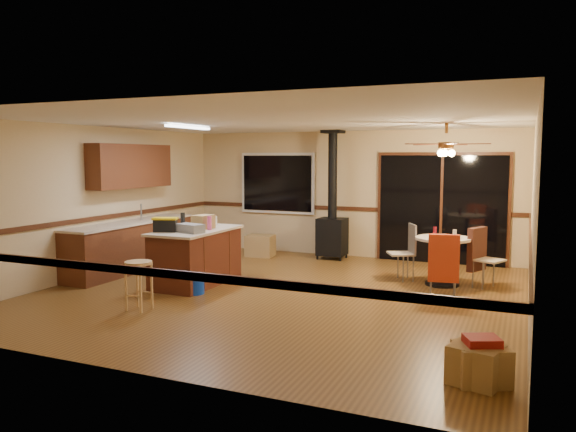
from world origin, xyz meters
The scene contains 35 objects.
floor centered at (0.00, 0.00, 0.00)m, with size 7.00×7.00×0.00m, color brown.
ceiling centered at (0.00, 0.00, 2.60)m, with size 7.00×7.00×0.00m, color silver.
wall_back centered at (0.00, 3.50, 1.30)m, with size 7.00×7.00×0.00m, color tan.
wall_front centered at (0.00, -3.50, 1.30)m, with size 7.00×7.00×0.00m, color tan.
wall_left centered at (-3.50, 0.00, 1.30)m, with size 7.00×7.00×0.00m, color tan.
wall_right centered at (3.50, 0.00, 1.30)m, with size 7.00×7.00×0.00m, color tan.
chair_rail centered at (0.00, 0.00, 1.00)m, with size 7.00×7.00×0.08m, color #401E10, non-canonical shape.
window centered at (-1.60, 3.45, 1.50)m, with size 1.72×0.10×1.32m, color black.
sliding_door centered at (1.90, 3.45, 1.05)m, with size 2.52×0.10×2.10m, color black.
lower_cabinets centered at (-3.20, 0.50, 0.43)m, with size 0.60×3.00×0.86m, color #542815.
countertop centered at (-3.20, 0.50, 0.88)m, with size 0.64×3.04×0.04m, color #C7B39B.
upper_cabinets centered at (-3.33, 0.70, 1.90)m, with size 0.35×2.00×0.80m, color #542815.
kitchen_island centered at (-1.50, 0.00, 0.45)m, with size 0.88×1.68×0.90m.
wood_stove centered at (-0.20, 3.05, 0.73)m, with size 0.55×0.50×2.52m.
ceiling_fan centered at (2.21, 1.50, 2.21)m, with size 0.24×0.24×0.55m.
fluorescent_strip centered at (-1.80, 0.30, 2.56)m, with size 0.10×1.20×0.04m, color white.
toolbox_grey centered at (-1.37, -0.36, 0.97)m, with size 0.43×0.24×0.13m, color slate.
toolbox_black centered at (-1.78, -0.44, 1.00)m, with size 0.35×0.18×0.19m, color black.
toolbox_yellow_lid centered at (-1.78, -0.44, 1.11)m, with size 0.38×0.20×0.03m, color gold.
box_on_island centered at (-1.44, 0.14, 1.01)m, with size 0.24×0.33×0.22m, color olive.
bottle_dark centered at (-1.78, 0.06, 1.03)m, with size 0.07×0.07×0.26m, color black.
bottle_pink centered at (-1.26, 0.03, 1.01)m, with size 0.07×0.07×0.22m, color #D84C8C.
bottle_white centered at (-1.44, 0.51, 0.98)m, with size 0.06×0.06×0.17m, color white.
bar_stool centered at (-1.36, -1.65, 0.33)m, with size 0.37×0.37×0.67m, color tan.
blue_bucket centered at (-1.19, -0.59, 0.14)m, with size 0.33×0.33×0.28m, color #0C32AC.
dining_table centered at (2.21, 1.50, 0.53)m, with size 0.88×0.88×0.78m.
glass_red centered at (2.06, 1.60, 0.86)m, with size 0.06×0.06×0.16m, color #590C14.
glass_cream centered at (2.39, 1.45, 0.85)m, with size 0.06×0.06×0.14m, color beige.
chair_left centered at (1.60, 1.65, 0.59)m, with size 0.54×0.54×0.51m.
chair_near centered at (2.34, 0.62, 0.60)m, with size 0.49×0.52×0.70m.
chair_right centered at (2.74, 1.63, 0.60)m, with size 0.59×0.58×0.70m.
box_under_window centered at (-1.67, 2.73, 0.22)m, with size 0.56×0.45×0.45m, color olive.
box_corner_a centered at (3.10, -2.43, 0.18)m, with size 0.46×0.39×0.35m, color olive.
box_corner_b centered at (3.06, -2.48, 0.18)m, with size 0.44×0.38×0.36m, color olive.
box_small_red centered at (3.10, -2.43, 0.39)m, with size 0.30×0.25×0.08m, color maroon.
Camera 1 is at (3.43, -7.70, 2.06)m, focal length 35.00 mm.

